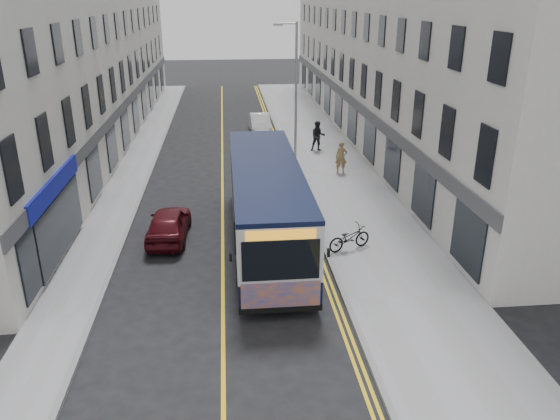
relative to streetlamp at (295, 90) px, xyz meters
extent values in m
plane|color=black|center=(-4.17, -14.00, -4.38)|extent=(140.00, 140.00, 0.00)
cube|color=gray|center=(2.08, -2.00, -4.32)|extent=(4.50, 64.00, 0.12)
cube|color=gray|center=(-9.17, -2.00, -4.32)|extent=(2.00, 64.00, 0.12)
cube|color=slate|center=(-0.17, -2.00, -4.32)|extent=(0.18, 64.00, 0.13)
cube|color=slate|center=(-8.17, -2.00, -4.32)|extent=(0.18, 64.00, 0.13)
cube|color=gold|center=(-4.17, -2.00, -4.38)|extent=(0.12, 64.00, 0.01)
cube|color=gold|center=(-0.62, -2.00, -4.38)|extent=(0.10, 64.00, 0.01)
cube|color=gold|center=(-0.42, -2.00, -4.38)|extent=(0.10, 64.00, 0.01)
cube|color=silver|center=(7.33, 7.00, 2.12)|extent=(6.00, 46.00, 13.00)
cube|color=silver|center=(-13.17, 7.00, 2.12)|extent=(6.00, 46.00, 13.00)
cylinder|color=#9C9FA4|center=(0.08, 0.00, -0.38)|extent=(0.14, 0.14, 8.00)
cylinder|color=#9C9FA4|center=(-0.42, 0.00, 3.52)|extent=(1.00, 0.08, 0.08)
cube|color=#9C9FA4|center=(-0.92, 0.00, 3.47)|extent=(0.50, 0.18, 0.12)
cube|color=black|center=(-2.40, -10.47, -3.56)|extent=(2.56, 11.27, 0.92)
cube|color=silver|center=(-2.40, -10.47, -2.18)|extent=(2.56, 11.27, 1.84)
cube|color=black|center=(-2.40, -10.47, -1.18)|extent=(2.58, 11.27, 0.16)
cube|color=black|center=(-3.70, -9.85, -2.38)|extent=(0.04, 8.81, 1.18)
cube|color=black|center=(-1.10, -9.85, -2.38)|extent=(0.04, 8.81, 1.18)
cube|color=black|center=(-2.40, -16.12, -2.28)|extent=(2.31, 0.04, 1.28)
cube|color=orange|center=(-2.40, -16.12, -3.51)|extent=(2.41, 0.04, 0.97)
cube|color=orange|center=(-2.40, -16.13, -1.46)|extent=(2.05, 0.04, 0.29)
cylinder|color=black|center=(-3.56, -13.85, -3.87)|extent=(0.29, 1.02, 1.02)
cylinder|color=black|center=(-1.24, -13.85, -3.87)|extent=(0.29, 1.02, 1.02)
cylinder|color=black|center=(-3.56, -8.21, -3.87)|extent=(0.29, 1.02, 1.02)
cylinder|color=black|center=(-1.24, -8.21, -3.87)|extent=(0.29, 1.02, 1.02)
cylinder|color=black|center=(-3.56, -6.37, -3.87)|extent=(0.29, 1.02, 1.02)
cylinder|color=black|center=(-1.24, -6.37, -3.87)|extent=(0.29, 1.02, 1.02)
imported|color=black|center=(0.73, -11.54, -3.78)|extent=(1.95, 1.30, 0.97)
imported|color=olive|center=(2.38, -1.92, -3.39)|extent=(0.69, 0.50, 1.75)
imported|color=black|center=(1.86, 2.75, -3.32)|extent=(0.92, 0.72, 1.88)
imported|color=silver|center=(-1.41, 8.48, -3.73)|extent=(1.48, 4.01, 1.31)
imported|color=#480C12|center=(-6.34, -9.57, -3.72)|extent=(1.74, 3.94, 1.32)
camera|label=1|loc=(-3.85, -30.35, 5.00)|focal=35.00mm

